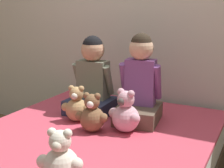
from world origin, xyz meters
name	(u,v)px	position (x,y,z in m)	size (l,w,h in m)	color
wall_behind_bed	(147,15)	(0.00, 1.03, 1.25)	(8.00, 0.06, 2.50)	beige
bed	(90,166)	(0.00, 0.00, 0.24)	(1.60, 1.91, 0.48)	#473828
child_on_left	(92,80)	(-0.22, 0.42, 0.75)	(0.37, 0.34, 0.63)	#282D47
child_on_right	(140,84)	(0.19, 0.42, 0.76)	(0.36, 0.42, 0.66)	brown
teddy_bear_held_by_left_child	(77,106)	(-0.22, 0.18, 0.59)	(0.23, 0.17, 0.28)	tan
teddy_bear_held_by_right_child	(125,114)	(0.20, 0.16, 0.61)	(0.25, 0.19, 0.31)	#DBA3B2
teddy_bear_between_children	(92,115)	(-0.01, 0.06, 0.60)	(0.23, 0.18, 0.28)	brown
teddy_bear_at_foot_of_bed	(61,160)	(0.19, -0.58, 0.60)	(0.23, 0.18, 0.28)	silver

